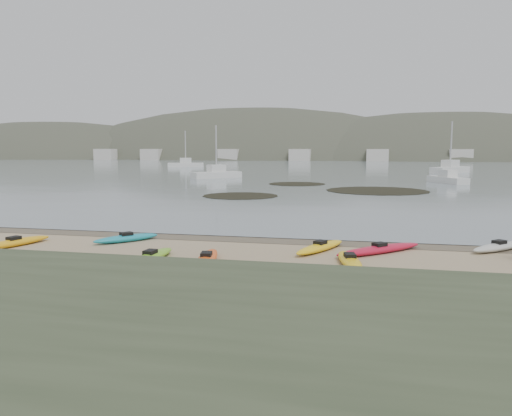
# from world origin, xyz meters

# --- Properties ---
(ground) EXTENTS (600.00, 600.00, 0.00)m
(ground) POSITION_xyz_m (0.00, 0.00, 0.00)
(ground) COLOR tan
(ground) RESTS_ON ground
(wet_sand) EXTENTS (60.00, 60.00, 0.00)m
(wet_sand) POSITION_xyz_m (0.00, -0.30, 0.00)
(wet_sand) COLOR brown
(wet_sand) RESTS_ON ground
(water) EXTENTS (1200.00, 1200.00, 0.00)m
(water) POSITION_xyz_m (0.00, 300.00, 0.01)
(water) COLOR slate
(water) RESTS_ON ground
(bluff) EXTENTS (60.00, 8.00, 2.00)m
(bluff) POSITION_xyz_m (0.00, -17.50, 1.00)
(bluff) COLOR #475138
(bluff) RESTS_ON ground
(kayaks) EXTENTS (23.79, 8.45, 0.34)m
(kayaks) POSITION_xyz_m (0.84, -3.65, 0.17)
(kayaks) COLOR #74BE26
(kayaks) RESTS_ON ground
(kelp_mats) EXTENTS (21.26, 23.19, 0.04)m
(kelp_mats) POSITION_xyz_m (1.44, 28.81, 0.03)
(kelp_mats) COLOR black
(kelp_mats) RESTS_ON water
(moored_boats) EXTENTS (100.19, 76.39, 1.24)m
(moored_boats) POSITION_xyz_m (11.96, 76.71, 0.57)
(moored_boats) COLOR silver
(moored_boats) RESTS_ON ground
(far_hills) EXTENTS (550.00, 135.00, 80.00)m
(far_hills) POSITION_xyz_m (39.38, 193.97, -15.93)
(far_hills) COLOR #384235
(far_hills) RESTS_ON ground
(far_town) EXTENTS (199.00, 5.00, 4.00)m
(far_town) POSITION_xyz_m (6.00, 145.00, 2.00)
(far_town) COLOR beige
(far_town) RESTS_ON ground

